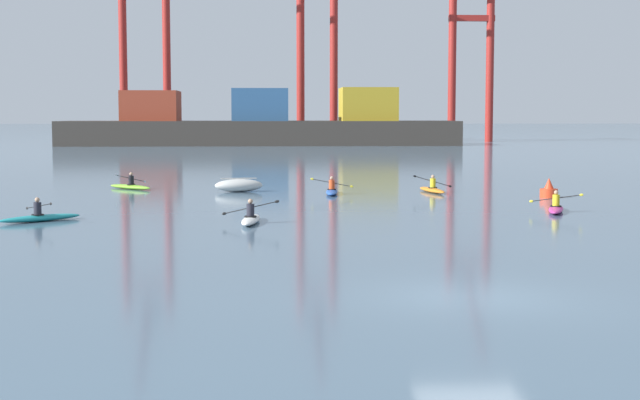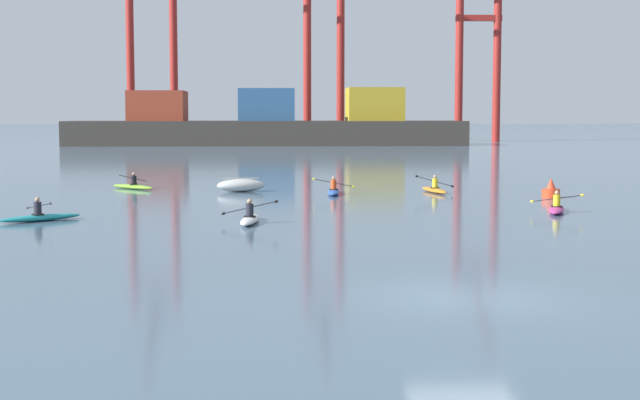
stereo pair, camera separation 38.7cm
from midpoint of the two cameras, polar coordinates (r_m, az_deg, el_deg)
The scene contains 13 objects.
ground_plane at distance 22.04m, azimuth 8.68°, elevation -5.81°, with size 800.00×800.00×0.00m, color slate.
container_barge at distance 129.02m, azimuth -3.66°, elevation 4.55°, with size 53.69×11.04×7.80m.
gantry_crane_west at distance 145.26m, azimuth -10.69°, elevation 10.40°, with size 7.69×17.33×35.34m.
gantry_crane_west_mid at distance 142.69m, azimuth -0.24°, elevation 10.59°, with size 6.21×16.88×33.40m.
gantry_crane_east_mid at distance 146.29m, azimuth 9.12°, elevation 9.53°, with size 7.01×17.11×30.88m.
capsized_dinghy at distance 51.12m, azimuth -5.16°, elevation 0.89°, with size 2.75×1.55×0.76m.
channel_buoy at distance 48.69m, azimuth 13.48°, elevation 0.56°, with size 0.90×0.90×1.00m.
kayak_magenta at distance 41.56m, azimuth 13.85°, elevation -0.48°, with size 2.16×3.41×0.95m.
kayak_orange at distance 50.84m, azimuth 6.60°, elevation 0.65°, with size 2.19×3.45×0.98m.
kayak_teal at distance 38.55m, azimuth -16.89°, elevation -0.99°, with size 3.01×2.61×0.95m.
kayak_blue at distance 49.38m, azimuth 0.50°, elevation 0.55°, with size 2.26×3.44×0.95m.
kayak_white at distance 36.40m, azimuth -4.52°, elevation -1.14°, with size 2.24×3.44×0.95m.
kayak_lime at distance 53.85m, azimuth -11.63°, elevation 0.83°, with size 2.90×2.75×0.95m.
Camera 1 is at (-4.68, -21.16, 4.20)m, focal length 52.82 mm.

